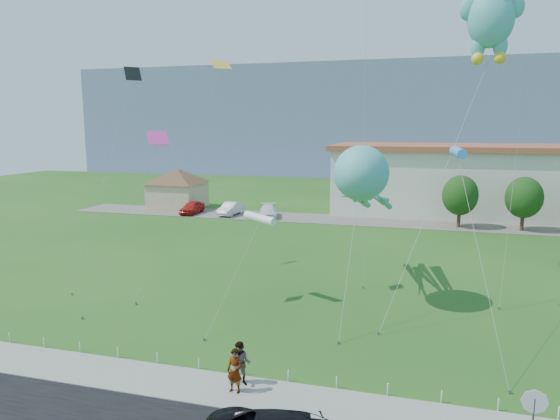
# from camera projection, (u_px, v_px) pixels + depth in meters

# --- Properties ---
(ground) EXTENTS (160.00, 160.00, 0.00)m
(ground) POSITION_uv_depth(u_px,v_px,m) (274.00, 364.00, 22.01)
(ground) COLOR #214F16
(ground) RESTS_ON ground
(sidewalk) EXTENTS (80.00, 2.50, 0.10)m
(sidewalk) POSITION_uv_depth(u_px,v_px,m) (254.00, 395.00, 19.39)
(sidewalk) COLOR gray
(sidewalk) RESTS_ON ground
(parking_strip) EXTENTS (70.00, 6.00, 0.06)m
(parking_strip) POSITION_uv_depth(u_px,v_px,m) (362.00, 221.00, 55.26)
(parking_strip) COLOR #59544C
(parking_strip) RESTS_ON ground
(hill_ridge) EXTENTS (160.00, 50.00, 25.00)m
(hill_ridge) POSITION_uv_depth(u_px,v_px,m) (399.00, 119.00, 133.95)
(hill_ridge) COLOR slate
(hill_ridge) RESTS_ON ground
(pavilion) EXTENTS (9.20, 9.20, 5.00)m
(pavilion) POSITION_uv_depth(u_px,v_px,m) (177.00, 184.00, 63.97)
(pavilion) COLOR tan
(pavilion) RESTS_ON ground
(stop_sign) EXTENTS (0.80, 0.07, 2.50)m
(stop_sign) POSITION_uv_depth(u_px,v_px,m) (534.00, 409.00, 15.19)
(stop_sign) COLOR slate
(stop_sign) RESTS_ON ground
(rope_fence) EXTENTS (26.05, 0.05, 0.50)m
(rope_fence) POSITION_uv_depth(u_px,v_px,m) (265.00, 373.00, 20.74)
(rope_fence) COLOR white
(rope_fence) RESTS_ON ground
(tree_near) EXTENTS (3.60, 3.60, 5.47)m
(tree_near) POSITION_uv_depth(u_px,v_px,m) (460.00, 195.00, 51.10)
(tree_near) COLOR #3F2B19
(tree_near) RESTS_ON ground
(tree_mid) EXTENTS (3.60, 3.60, 5.47)m
(tree_mid) POSITION_uv_depth(u_px,v_px,m) (524.00, 198.00, 49.51)
(tree_mid) COLOR #3F2B19
(tree_mid) RESTS_ON ground
(pedestrian_left) EXTENTS (0.68, 0.48, 1.76)m
(pedestrian_left) POSITION_uv_depth(u_px,v_px,m) (235.00, 371.00, 19.38)
(pedestrian_left) COLOR gray
(pedestrian_left) RESTS_ON sidewalk
(pedestrian_right) EXTENTS (0.92, 0.74, 1.79)m
(pedestrian_right) POSITION_uv_depth(u_px,v_px,m) (241.00, 364.00, 19.94)
(pedestrian_right) COLOR gray
(pedestrian_right) RESTS_ON sidewalk
(parked_car_red) EXTENTS (1.80, 4.40, 1.49)m
(parked_car_red) POSITION_uv_depth(u_px,v_px,m) (192.00, 207.00, 59.67)
(parked_car_red) COLOR #B41816
(parked_car_red) RESTS_ON parking_strip
(parked_car_silver) EXTENTS (1.91, 4.62, 1.49)m
(parked_car_silver) POSITION_uv_depth(u_px,v_px,m) (231.00, 209.00, 58.81)
(parked_car_silver) COLOR silver
(parked_car_silver) RESTS_ON parking_strip
(parked_car_white) EXTENTS (3.20, 5.15, 1.39)m
(parked_car_white) POSITION_uv_depth(u_px,v_px,m) (268.00, 211.00, 57.25)
(parked_car_white) COLOR white
(parked_car_white) RESTS_ON parking_strip
(octopus_kite) EXTENTS (3.13, 13.35, 9.33)m
(octopus_kite) POSITION_uv_depth(u_px,v_px,m) (364.00, 184.00, 29.63)
(octopus_kite) COLOR teal
(octopus_kite) RESTS_ON ground
(teddy_bear_kite) EXTENTS (7.13, 9.88, 19.70)m
(teddy_bear_kite) POSITION_uv_depth(u_px,v_px,m) (491.00, 11.00, 29.14)
(teddy_bear_kite) COLOR teal
(teddy_bear_kite) RESTS_ON ground
(small_kite_yellow) EXTENTS (4.89, 4.18, 14.39)m
(small_kite_yellow) POSITION_uv_depth(u_px,v_px,m) (210.00, 95.00, 29.24)
(small_kite_yellow) COLOR gold
(small_kite_yellow) RESTS_ON ground
(small_kite_black) EXTENTS (1.41, 7.68, 14.47)m
(small_kite_black) POSITION_uv_depth(u_px,v_px,m) (126.00, 99.00, 34.61)
(small_kite_black) COLOR black
(small_kite_black) RESTS_ON ground
(small_kite_cyan) EXTENTS (2.18, 9.20, 9.46)m
(small_kite_cyan) POSITION_uv_depth(u_px,v_px,m) (458.00, 154.00, 26.14)
(small_kite_cyan) COLOR #358BF1
(small_kite_cyan) RESTS_ON ground
(small_kite_pink) EXTENTS (3.75, 4.20, 10.15)m
(small_kite_pink) POSITION_uv_depth(u_px,v_px,m) (150.00, 157.00, 27.95)
(small_kite_pink) COLOR #DD3197
(small_kite_pink) RESTS_ON ground
(small_kite_white) EXTENTS (1.13, 7.59, 5.44)m
(small_kite_white) POSITION_uv_depth(u_px,v_px,m) (259.00, 219.00, 29.42)
(small_kite_white) COLOR white
(small_kite_white) RESTS_ON ground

